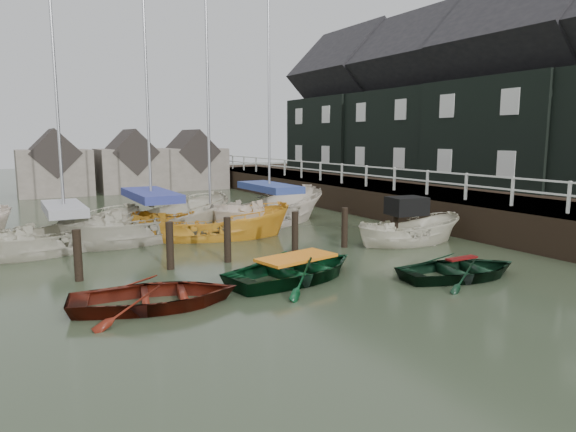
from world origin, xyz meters
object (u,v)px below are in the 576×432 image
sailboat_c (211,237)px  sailboat_d (270,222)px  rowboat_dkgreen (461,277)px  rowboat_red (156,307)px  rowboat_green (296,279)px  sailboat_a (66,247)px  sailboat_b (153,236)px  motorboat (409,241)px

sailboat_c → sailboat_d: size_ratio=0.89×
rowboat_dkgreen → sailboat_c: bearing=33.6°
rowboat_red → sailboat_d: 11.72m
rowboat_green → rowboat_dkgreen: rowboat_green is taller
sailboat_c → sailboat_a: bearing=103.0°
rowboat_dkgreen → sailboat_c: (-3.93, 8.78, 0.01)m
sailboat_c → rowboat_red: bearing=169.4°
rowboat_green → rowboat_dkgreen: bearing=-128.2°
sailboat_a → sailboat_b: sailboat_b is taller
rowboat_red → sailboat_c: sailboat_c is taller
rowboat_red → sailboat_c: size_ratio=0.37×
rowboat_green → sailboat_a: sailboat_a is taller
rowboat_green → sailboat_d: bearing=-34.3°
rowboat_red → rowboat_green: 3.94m
rowboat_dkgreen → motorboat: size_ratio=0.82×
sailboat_a → sailboat_d: size_ratio=0.92×
sailboat_c → motorboat: bearing=-110.0°
rowboat_green → sailboat_c: size_ratio=0.41×
motorboat → rowboat_green: bearing=116.6°
rowboat_green → sailboat_d: 9.32m
rowboat_red → sailboat_b: size_ratio=0.32×
rowboat_red → sailboat_a: (-1.06, 7.65, 0.06)m
sailboat_b → sailboat_a: bearing=81.3°
motorboat → sailboat_c: (-5.79, 4.68, -0.09)m
sailboat_b → rowboat_red: bearing=148.1°
rowboat_red → sailboat_c: (4.04, 7.12, 0.01)m
rowboat_green → sailboat_c: sailboat_c is taller
sailboat_a → sailboat_b: (3.12, 0.50, -0.00)m
sailboat_c → sailboat_d: bearing=-43.1°
rowboat_red → rowboat_green: size_ratio=0.91×
rowboat_green → motorboat: motorboat is taller
motorboat → sailboat_d: bearing=26.8°
sailboat_d → rowboat_red: bearing=116.0°
sailboat_a → sailboat_c: sailboat_a is taller
sailboat_c → sailboat_d: 3.95m
rowboat_green → sailboat_d: size_ratio=0.36×
sailboat_b → sailboat_c: 2.23m
rowboat_dkgreen → sailboat_b: sailboat_b is taller
rowboat_dkgreen → motorboat: (1.86, 4.10, 0.10)m
rowboat_green → sailboat_a: bearing=22.9°
rowboat_green → rowboat_dkgreen: size_ratio=1.16×
sailboat_a → sailboat_d: 8.70m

